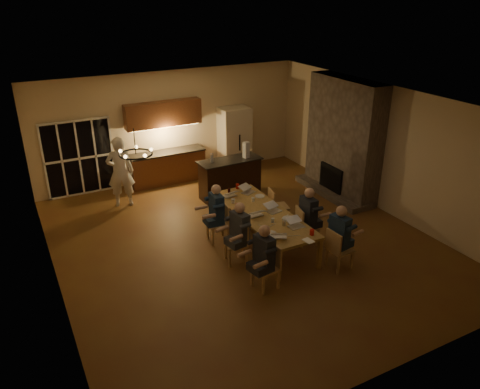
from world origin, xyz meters
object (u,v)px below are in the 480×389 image
object	(u,v)px
chair_right_far	(279,206)
can_silver	(284,223)
person_left_near	(264,258)
standing_person	(120,172)
redcup_far	(238,186)
chandelier	(136,154)
chair_right_mid	(307,226)
mug_mid	(253,200)
refrigerator	(234,140)
bar_bottle	(212,158)
laptop_b	(297,222)
mug_back	(233,201)
person_right_near	(339,237)
laptop_a	(279,232)
can_cola	(229,191)
chair_left_far	(218,223)
laptop_e	(229,192)
laptop_d	(274,207)
plate_near	(289,219)
person_left_mid	(240,233)
person_right_mid	(308,217)
mug_front	(273,220)
plate_left	(270,234)
plate_far	(260,196)
chair_left_mid	(236,243)
chair_left_near	(265,268)
bar_island	(230,178)
dining_table	(262,228)
laptop_c	(255,211)
bar_blender	(246,150)

from	to	relation	value
chair_right_far	can_silver	size ratio (longest dim) A/B	7.42
person_left_near	can_silver	world-z (taller)	person_left_near
standing_person	redcup_far	world-z (taller)	standing_person
chair_right_far	chandelier	bearing A→B (deg)	120.29
chair_right_mid	mug_mid	bearing A→B (deg)	47.45
refrigerator	bar_bottle	distance (m)	2.31
laptop_b	mug_back	distance (m)	1.78
person_right_near	laptop_a	xyz separation A→B (m)	(-1.14, 0.49, 0.17)
mug_back	can_cola	distance (m)	0.58
person_right_near	laptop_a	world-z (taller)	person_right_near
chair_left_far	laptop_e	size ratio (longest dim) A/B	2.78
laptop_d	plate_near	distance (m)	0.48
person_left_mid	person_right_mid	xyz separation A→B (m)	(1.68, -0.05, 0.00)
person_right_near	can_silver	distance (m)	1.16
chair_left_far	mug_back	xyz separation A→B (m)	(0.51, 0.23, 0.36)
can_cola	mug_front	bearing A→B (deg)	-85.95
plate_left	plate_far	world-z (taller)	same
chair_right_far	plate_near	size ratio (longest dim) A/B	3.21
person_left_near	bar_bottle	world-z (taller)	person_left_near
chair_left_mid	bar_bottle	size ratio (longest dim) A/B	3.71
chair_left_far	redcup_far	bearing A→B (deg)	138.05
chair_left_near	person_left_near	xyz separation A→B (m)	(-0.06, -0.03, 0.24)
refrigerator	chair_right_far	distance (m)	3.82
laptop_a	refrigerator	bearing A→B (deg)	-75.90
person_right_near	bar_bottle	xyz separation A→B (m)	(-0.89, 4.23, 0.51)
laptop_e	standing_person	bearing A→B (deg)	-57.32
bar_island	dining_table	bearing A→B (deg)	-101.80
chair_left_far	laptop_e	distance (m)	0.96
mug_front	chandelier	bearing A→B (deg)	-179.51
mug_front	chair_left_mid	bearing A→B (deg)	176.23
chair_right_far	redcup_far	world-z (taller)	chair_right_far
laptop_c	bar_bottle	world-z (taller)	bar_bottle
dining_table	chair_right_far	xyz separation A→B (m)	(0.84, 0.66, 0.07)
bar_bottle	laptop_e	bearing A→B (deg)	-99.23
bar_blender	chair_right_far	bearing A→B (deg)	-106.25
standing_person	mug_back	xyz separation A→B (m)	(1.92, -2.67, -0.15)
laptop_a	laptop_c	bearing A→B (deg)	-60.37
chandelier	bar_bottle	bearing A→B (deg)	48.38
dining_table	mug_front	size ratio (longest dim) A/B	30.75
chair_right_mid	person_right_near	size ratio (longest dim) A/B	0.64
bar_blender	mug_back	bearing A→B (deg)	-138.91
laptop_b	bar_island	bearing A→B (deg)	84.97
person_left_near	person_right_mid	xyz separation A→B (m)	(1.73, 1.02, 0.00)
person_left_mid	mug_front	size ratio (longest dim) A/B	13.80
bar_island	bar_blender	xyz separation A→B (m)	(0.47, -0.05, 0.76)
redcup_far	plate_far	size ratio (longest dim) A/B	0.52
person_left_mid	mug_front	xyz separation A→B (m)	(0.79, -0.01, 0.11)
dining_table	laptop_b	xyz separation A→B (m)	(0.28, -0.90, 0.49)
laptop_b	plate_far	world-z (taller)	laptop_b
chair_right_mid	plate_left	xyz separation A→B (m)	(-1.22, -0.41, 0.31)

